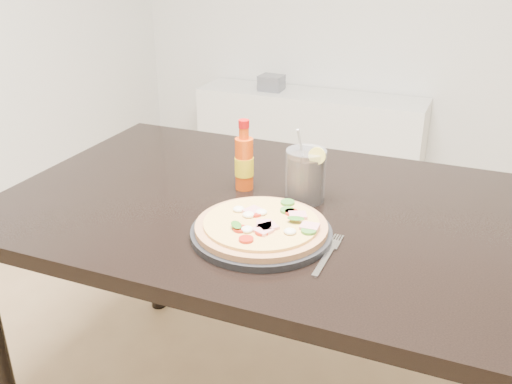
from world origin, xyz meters
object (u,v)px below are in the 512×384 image
at_px(cola_cup, 306,176).
at_px(pizza, 262,225).
at_px(media_console, 309,133).
at_px(fork, 329,253).
at_px(hot_sauce_bottle, 244,162).
at_px(plate, 261,233).
at_px(dining_table, 273,231).

bearing_deg(cola_cup, pizza, -97.17).
bearing_deg(media_console, pizza, -75.54).
distance_m(pizza, cola_cup, 0.23).
xyz_separation_m(cola_cup, fork, (0.14, -0.25, -0.06)).
xyz_separation_m(hot_sauce_bottle, fork, (0.31, -0.25, -0.07)).
bearing_deg(hot_sauce_bottle, fork, -39.48).
bearing_deg(plate, dining_table, 101.70).
xyz_separation_m(plate, pizza, (0.00, 0.00, 0.02)).
bearing_deg(pizza, fork, -7.90).
bearing_deg(hot_sauce_bottle, media_console, 102.13).
bearing_deg(fork, dining_table, 135.90).
bearing_deg(media_console, dining_table, -75.34).
distance_m(pizza, fork, 0.17).
distance_m(plate, pizza, 0.02).
bearing_deg(cola_cup, dining_table, -142.74).
distance_m(dining_table, cola_cup, 0.17).
bearing_deg(plate, media_console, 104.42).
relative_size(plate, hot_sauce_bottle, 1.68).
bearing_deg(dining_table, fork, -44.58).
bearing_deg(dining_table, plate, -78.30).
xyz_separation_m(dining_table, hot_sauce_bottle, (-0.11, 0.06, 0.16)).
height_order(pizza, hot_sauce_bottle, hot_sauce_bottle).
height_order(dining_table, media_console, dining_table).
xyz_separation_m(plate, cola_cup, (0.03, 0.23, 0.06)).
relative_size(dining_table, cola_cup, 7.24).
relative_size(pizza, fork, 1.61).
bearing_deg(pizza, hot_sauce_bottle, 122.01).
xyz_separation_m(dining_table, fork, (0.20, -0.20, 0.09)).
height_order(plate, media_console, plate).
bearing_deg(cola_cup, fork, -61.55).
relative_size(dining_table, hot_sauce_bottle, 7.26).
bearing_deg(dining_table, media_console, 104.66).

